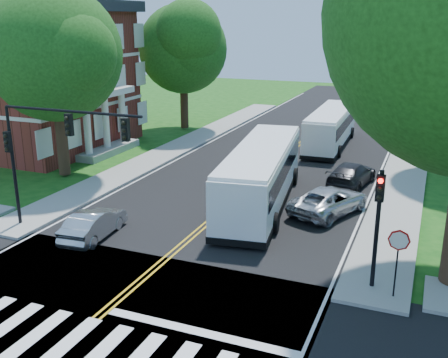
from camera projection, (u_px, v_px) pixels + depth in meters
The scene contains 20 objects.
ground at pixel (77, 335), 16.43m from camera, with size 140.00×140.00×0.00m, color #134912.
road at pixel (259, 179), 32.37m from camera, with size 14.00×96.00×0.01m, color black.
cross_road at pixel (77, 335), 16.43m from camera, with size 60.00×12.00×0.01m, color black.
center_line at pixel (277, 163), 35.91m from camera, with size 0.36×70.00×0.01m, color gold.
edge_line_w at pixel (188, 154), 38.36m from camera, with size 0.12×70.00×0.01m, color silver.
edge_line_e at pixel (380, 174), 33.46m from camera, with size 0.12×70.00×0.01m, color silver.
crosswalk at pixel (67, 344), 15.99m from camera, with size 12.60×3.00×0.01m, color silver.
stop_bar at pixel (200, 332), 16.59m from camera, with size 6.60×0.40×0.01m, color silver.
sidewalk_nw at pixel (188, 143), 41.53m from camera, with size 2.60×40.00×0.15m, color gray.
sidewalk_ne at pixel (407, 164), 35.56m from camera, with size 2.60×40.00×0.15m, color gray.
tree_west_near at pixel (54, 54), 30.75m from camera, with size 8.00×8.00×11.40m.
tree_west_far at pixel (183, 49), 44.90m from camera, with size 7.60×7.60×10.67m.
signal_nw at pixel (50, 141), 22.94m from camera, with size 7.15×0.46×5.66m.
signal_ne at pixel (378, 214), 18.31m from camera, with size 0.30×0.46×4.40m.
stop_sign at pixel (398, 247), 17.89m from camera, with size 0.76×0.08×2.53m.
bus_lead at pixel (261, 174), 27.53m from camera, with size 4.34×12.43×3.15m.
bus_follow at pixel (331, 127), 40.35m from camera, with size 2.87×10.96×2.81m.
hatchback at pixel (94, 224), 23.57m from camera, with size 1.37×3.94×1.30m, color #ACAFB3.
suv at pixel (329, 200), 26.51m from camera, with size 2.25×4.88×1.36m, color #B7BABF.
dark_sedan at pixel (351, 174), 30.99m from camera, with size 1.90×4.68×1.36m, color black.
Camera 1 is at (9.65, -11.47, 9.53)m, focal length 42.00 mm.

